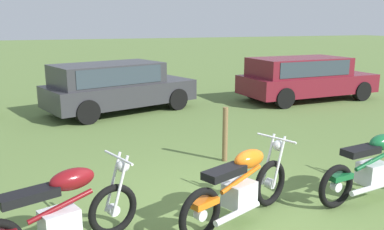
{
  "coord_description": "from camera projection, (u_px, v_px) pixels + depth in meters",
  "views": [
    {
      "loc": [
        -2.34,
        -4.59,
        2.57
      ],
      "look_at": [
        0.27,
        2.17,
        0.89
      ],
      "focal_mm": 37.63,
      "sensor_mm": 36.0,
      "label": 1
    }
  ],
  "objects": [
    {
      "name": "fence_post_wooden",
      "position": [
        225.0,
        134.0,
        7.51
      ],
      "size": [
        0.1,
        0.1,
        1.04
      ],
      "primitive_type": "cylinder",
      "color": "brown",
      "rests_on": "ground"
    },
    {
      "name": "car_charcoal",
      "position": [
        114.0,
        84.0,
        11.56
      ],
      "size": [
        4.58,
        2.95,
        1.43
      ],
      "rotation": [
        0.0,
        0.0,
        0.3
      ],
      "color": "#2D2D33",
      "rests_on": "ground"
    },
    {
      "name": "car_burgundy",
      "position": [
        303.0,
        75.0,
        13.37
      ],
      "size": [
        4.61,
        2.12,
        1.43
      ],
      "rotation": [
        0.0,
        0.0,
        0.04
      ],
      "color": "maroon",
      "rests_on": "ground"
    },
    {
      "name": "motorcycle_orange",
      "position": [
        240.0,
        187.0,
        5.22
      ],
      "size": [
        1.94,
        1.04,
        1.02
      ],
      "rotation": [
        0.0,
        0.0,
        0.39
      ],
      "color": "black",
      "rests_on": "ground"
    },
    {
      "name": "motorcycle_maroon",
      "position": [
        60.0,
        214.0,
        4.45
      ],
      "size": [
        1.95,
        0.95,
        1.02
      ],
      "rotation": [
        0.0,
        0.0,
        0.33
      ],
      "color": "black",
      "rests_on": "ground"
    },
    {
      "name": "motorcycle_green",
      "position": [
        373.0,
        166.0,
        5.95
      ],
      "size": [
        2.1,
        0.72,
        1.02
      ],
      "rotation": [
        0.0,
        0.0,
        0.14
      ],
      "color": "black",
      "rests_on": "ground"
    },
    {
      "name": "ground_plane",
      "position": [
        230.0,
        212.0,
        5.57
      ],
      "size": [
        120.0,
        120.0,
        0.0
      ],
      "primitive_type": "plane",
      "color": "#567038"
    }
  ]
}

